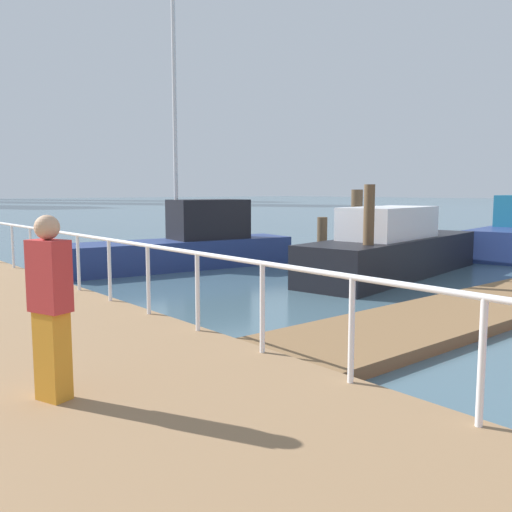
% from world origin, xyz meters
% --- Properties ---
extents(ground_plane, '(300.00, 300.00, 0.00)m').
position_xyz_m(ground_plane, '(0.00, 20.00, 0.00)').
color(ground_plane, '#476675').
extents(floating_dock, '(10.04, 2.00, 0.18)m').
position_xyz_m(floating_dock, '(1.52, 8.97, 0.09)').
color(floating_dock, olive).
rests_on(floating_dock, ground_plane).
extents(boardwalk_railing, '(0.06, 30.62, 1.08)m').
position_xyz_m(boardwalk_railing, '(-3.15, 10.62, 1.21)').
color(boardwalk_railing, white).
rests_on(boardwalk_railing, boardwalk).
extents(dock_piling_0, '(0.29, 0.29, 1.52)m').
position_xyz_m(dock_piling_0, '(4.40, 14.76, 0.76)').
color(dock_piling_0, brown).
rests_on(dock_piling_0, ground_plane).
extents(dock_piling_1, '(0.33, 0.33, 2.30)m').
position_xyz_m(dock_piling_1, '(5.18, 14.16, 1.15)').
color(dock_piling_1, brown).
rests_on(dock_piling_1, ground_plane).
extents(dock_piling_2, '(0.25, 0.25, 2.42)m').
position_xyz_m(dock_piling_2, '(2.90, 11.91, 1.21)').
color(dock_piling_2, brown).
rests_on(dock_piling_2, ground_plane).
extents(moored_boat_3, '(7.34, 3.03, 1.85)m').
position_xyz_m(moored_boat_3, '(5.00, 12.74, 0.71)').
color(moored_boat_3, black).
rests_on(moored_boat_3, ground_plane).
extents(moored_boat_4, '(7.25, 2.57, 8.56)m').
position_xyz_m(moored_boat_4, '(1.64, 17.68, 0.71)').
color(moored_boat_4, navy).
rests_on(moored_boat_4, ground_plane).
extents(pedestrian_0, '(0.33, 0.41, 1.67)m').
position_xyz_m(pedestrian_0, '(-5.54, 8.74, 1.26)').
color(pedestrian_0, orange).
rests_on(pedestrian_0, boardwalk).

